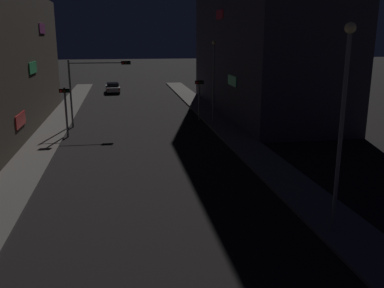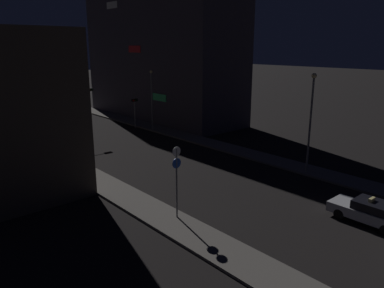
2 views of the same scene
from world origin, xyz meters
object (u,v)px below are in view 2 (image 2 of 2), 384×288
Objects in this scene: traffic_light_overhead at (66,104)px; street_lamp_far_block at (152,95)px; far_car at (14,109)px; street_lamp_near_block at (311,114)px; traffic_light_right_kerb at (135,107)px; traffic_light_left_kerb at (63,125)px; sign_pole_left at (177,175)px; taxi at (369,212)px.

traffic_light_overhead is 0.80× the size of street_lamp_far_block.
street_lamp_near_block is (9.22, -45.67, 4.27)m from far_car.
traffic_light_overhead is 25.09m from street_lamp_near_block.
traffic_light_overhead is at bearing -171.81° from traffic_light_right_kerb.
traffic_light_left_kerb is at bearing -155.95° from traffic_light_right_kerb.
far_car is 45.32m from sign_pole_left.
traffic_light_left_kerb is 0.54× the size of street_lamp_far_block.
far_car is (-4.17, 52.96, -0.00)m from taxi.
traffic_light_left_kerb is (-3.11, -26.58, 2.05)m from far_car.
far_car is at bearing 84.89° from sign_pole_left.
taxi is 1.01× the size of sign_pole_left.
sign_pole_left is (-8.21, 7.87, 2.11)m from taxi.
traffic_light_right_kerb is 0.48× the size of street_lamp_near_block.
street_lamp_near_block reaches higher than traffic_light_overhead.
traffic_light_overhead reaches higher than far_car.
street_lamp_far_block is (-0.13, 21.48, -0.65)m from street_lamp_near_block.
traffic_light_overhead reaches higher than traffic_light_left_kerb.
traffic_light_left_kerb is (-7.28, 26.38, 2.05)m from taxi.
traffic_light_right_kerb is 26.68m from sign_pole_left.
sign_pole_left reaches higher than traffic_light_left_kerb.
traffic_light_right_kerb is at bearing 24.05° from traffic_light_left_kerb.
far_car is 1.03× the size of sign_pole_left.
street_lamp_far_block is at bearing 80.31° from taxi.
traffic_light_right_kerb is at bearing 8.19° from traffic_light_overhead.
far_car is 46.78m from street_lamp_near_block.
traffic_light_overhead is 1.30× the size of sign_pole_left.
sign_pole_left is 0.61× the size of street_lamp_far_block.
traffic_light_left_kerb is at bearing -117.68° from traffic_light_overhead.
far_car is 1.20× the size of traffic_light_right_kerb.
street_lamp_near_block reaches higher than sign_pole_left.
taxi is at bearing -74.57° from traffic_light_left_kerb.
taxi is at bearing -43.80° from sign_pole_left.
traffic_light_left_kerb is 12.56m from traffic_light_right_kerb.
sign_pole_left reaches higher than taxi.
traffic_light_right_kerb is 24.32m from street_lamp_near_block.
traffic_light_overhead is 1.47× the size of traffic_light_left_kerb.
street_lamp_near_block is at bearing -2.49° from sign_pole_left.
traffic_light_left_kerb is at bearing 105.43° from taxi.
far_car is at bearing 83.33° from traffic_light_left_kerb.
street_lamp_near_block reaches higher than street_lamp_far_block.
street_lamp_far_block is (9.09, -24.19, 3.62)m from far_car.
traffic_light_left_kerb is at bearing -96.67° from far_car.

